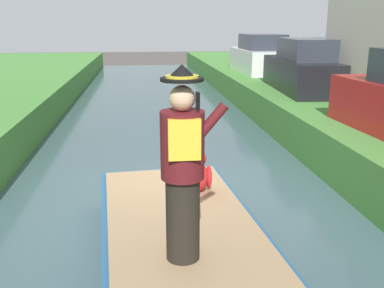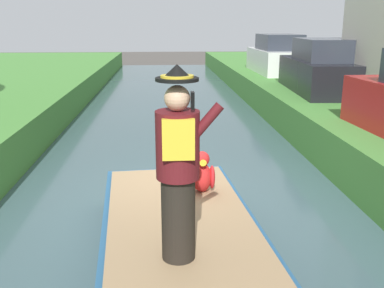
% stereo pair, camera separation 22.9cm
% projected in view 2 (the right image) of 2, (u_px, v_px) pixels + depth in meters
% --- Properties ---
extents(ground_plane, '(80.00, 80.00, 0.00)m').
position_uv_depth(ground_plane, '(176.00, 210.00, 6.98)').
color(ground_plane, '#4C4742').
extents(canal_water, '(5.72, 48.00, 0.10)m').
position_uv_depth(canal_water, '(176.00, 207.00, 6.96)').
color(canal_water, '#3D565B').
rests_on(canal_water, ground).
extents(boat, '(2.12, 4.33, 0.61)m').
position_uv_depth(boat, '(182.00, 248.00, 5.00)').
color(boat, '#23517A').
rests_on(boat, canal_water).
extents(person_pirate, '(0.61, 0.42, 1.85)m').
position_uv_depth(person_pirate, '(178.00, 167.00, 3.96)').
color(person_pirate, black).
rests_on(person_pirate, boat).
extents(parrot_plush, '(0.36, 0.34, 0.57)m').
position_uv_depth(parrot_plush, '(202.00, 174.00, 5.79)').
color(parrot_plush, red).
rests_on(parrot_plush, boat).
extents(parked_car_dark, '(1.95, 4.10, 1.50)m').
position_uv_depth(parked_car_dark, '(323.00, 70.00, 12.51)').
color(parked_car_dark, black).
rests_on(parked_car_dark, grass_bank_far).
extents(parked_car_white, '(1.71, 4.00, 1.50)m').
position_uv_depth(parked_car_white, '(277.00, 56.00, 17.39)').
color(parked_car_white, white).
rests_on(parked_car_white, grass_bank_far).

